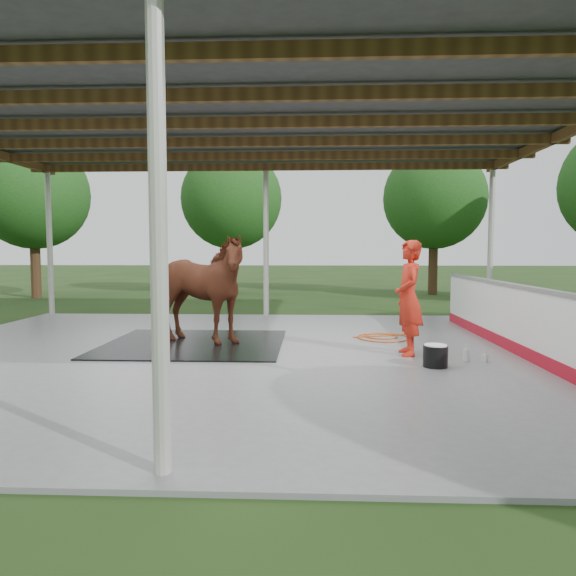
{
  "coord_description": "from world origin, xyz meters",
  "views": [
    {
      "loc": [
        1.14,
        -8.52,
        1.77
      ],
      "look_at": [
        0.77,
        0.03,
        1.14
      ],
      "focal_mm": 32.0,
      "sensor_mm": 36.0,
      "label": 1
    }
  ],
  "objects_px": {
    "dasher_board": "(520,322)",
    "handler": "(409,298)",
    "wash_bucket": "(435,355)",
    "horse": "(194,290)"
  },
  "relations": [
    {
      "from": "dasher_board",
      "to": "handler",
      "type": "distance_m",
      "value": 1.89
    },
    {
      "from": "handler",
      "to": "wash_bucket",
      "type": "height_order",
      "value": "handler"
    },
    {
      "from": "horse",
      "to": "dasher_board",
      "type": "bearing_deg",
      "value": -75.25
    },
    {
      "from": "dasher_board",
      "to": "wash_bucket",
      "type": "relative_size",
      "value": 22.33
    },
    {
      "from": "wash_bucket",
      "to": "horse",
      "type": "bearing_deg",
      "value": 157.24
    },
    {
      "from": "dasher_board",
      "to": "wash_bucket",
      "type": "bearing_deg",
      "value": -148.86
    },
    {
      "from": "dasher_board",
      "to": "horse",
      "type": "height_order",
      "value": "horse"
    },
    {
      "from": "handler",
      "to": "horse",
      "type": "bearing_deg",
      "value": -104.47
    },
    {
      "from": "horse",
      "to": "wash_bucket",
      "type": "xyz_separation_m",
      "value": [
        3.97,
        -1.66,
        -0.83
      ]
    },
    {
      "from": "handler",
      "to": "wash_bucket",
      "type": "distance_m",
      "value": 1.19
    }
  ]
}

